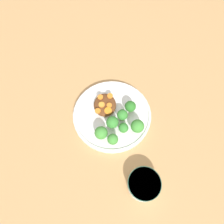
% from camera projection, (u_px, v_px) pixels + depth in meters
% --- Properties ---
extents(ground_plane, '(4.00, 4.00, 0.00)m').
position_uv_depth(ground_plane, '(112.00, 116.00, 0.81)').
color(ground_plane, tan).
extents(plate, '(0.29, 0.29, 0.02)m').
position_uv_depth(plate, '(112.00, 115.00, 0.80)').
color(plate, silver).
rests_on(plate, ground_plane).
extents(dip_bowl, '(0.10, 0.10, 0.05)m').
position_uv_depth(dip_bowl, '(144.00, 184.00, 0.68)').
color(dip_bowl, silver).
rests_on(dip_bowl, ground_plane).
extents(stew_mound, '(0.10, 0.08, 0.02)m').
position_uv_depth(stew_mound, '(105.00, 105.00, 0.80)').
color(stew_mound, '#5B3319').
rests_on(stew_mound, plate).
extents(broccoli_floret_0, '(0.03, 0.03, 0.05)m').
position_uv_depth(broccoli_floret_0, '(123.00, 128.00, 0.74)').
color(broccoli_floret_0, '#7FA85B').
rests_on(broccoli_floret_0, plate).
extents(broccoli_floret_1, '(0.04, 0.04, 0.05)m').
position_uv_depth(broccoli_floret_1, '(130.00, 107.00, 0.77)').
color(broccoli_floret_1, '#759E51').
rests_on(broccoli_floret_1, plate).
extents(broccoli_floret_2, '(0.05, 0.05, 0.06)m').
position_uv_depth(broccoli_floret_2, '(137.00, 126.00, 0.74)').
color(broccoli_floret_2, '#759E51').
rests_on(broccoli_floret_2, plate).
extents(broccoli_floret_3, '(0.04, 0.04, 0.06)m').
position_uv_depth(broccoli_floret_3, '(112.00, 122.00, 0.74)').
color(broccoli_floret_3, '#759E51').
rests_on(broccoli_floret_3, plate).
extents(broccoli_floret_4, '(0.04, 0.04, 0.05)m').
position_uv_depth(broccoli_floret_4, '(122.00, 115.00, 0.76)').
color(broccoli_floret_4, '#759E51').
rests_on(broccoli_floret_4, plate).
extents(broccoli_floret_5, '(0.04, 0.04, 0.06)m').
position_uv_depth(broccoli_floret_5, '(101.00, 133.00, 0.73)').
color(broccoli_floret_5, '#7FA85B').
rests_on(broccoli_floret_5, plate).
extents(broccoli_floret_6, '(0.04, 0.04, 0.05)m').
position_uv_depth(broccoli_floret_6, '(113.00, 139.00, 0.72)').
color(broccoli_floret_6, '#7FA85B').
rests_on(broccoli_floret_6, plate).
extents(carrot_slice_0, '(0.02, 0.02, 0.01)m').
position_uv_depth(carrot_slice_0, '(102.00, 105.00, 0.78)').
color(carrot_slice_0, orange).
rests_on(carrot_slice_0, stew_mound).
extents(carrot_slice_1, '(0.02, 0.02, 0.01)m').
position_uv_depth(carrot_slice_1, '(100.00, 97.00, 0.80)').
color(carrot_slice_1, orange).
rests_on(carrot_slice_1, stew_mound).
extents(carrot_slice_2, '(0.02, 0.02, 0.01)m').
position_uv_depth(carrot_slice_2, '(110.00, 96.00, 0.80)').
color(carrot_slice_2, orange).
rests_on(carrot_slice_2, stew_mound).
extents(carrot_slice_3, '(0.03, 0.03, 0.01)m').
position_uv_depth(carrot_slice_3, '(108.00, 112.00, 0.77)').
color(carrot_slice_3, orange).
rests_on(carrot_slice_3, stew_mound).
extents(carrot_slice_4, '(0.02, 0.02, 0.00)m').
position_uv_depth(carrot_slice_4, '(98.00, 111.00, 0.77)').
color(carrot_slice_4, orange).
rests_on(carrot_slice_4, stew_mound).
extents(carrot_slice_5, '(0.02, 0.02, 0.01)m').
position_uv_depth(carrot_slice_5, '(109.00, 105.00, 0.78)').
color(carrot_slice_5, orange).
rests_on(carrot_slice_5, stew_mound).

